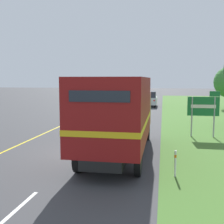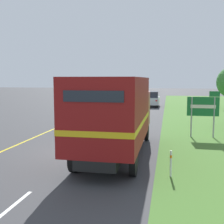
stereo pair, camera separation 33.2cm
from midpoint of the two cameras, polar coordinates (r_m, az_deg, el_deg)
ground_plane at (r=13.54m, az=-6.06°, el=-8.18°), size 200.00×200.00×0.00m
edge_line_yellow at (r=29.48m, az=-3.78°, el=-0.11°), size 0.12×66.52×0.01m
centre_dash_nearest at (r=8.27m, az=-19.46°, el=-18.42°), size 0.12×2.60×0.01m
centre_dash_near at (r=14.01m, az=-5.44°, el=-7.65°), size 0.12×2.60×0.01m
centre_dash_mid_a at (r=20.28m, az=-0.06°, el=-3.17°), size 0.12×2.60×0.01m
centre_dash_mid_b at (r=26.71m, az=2.74°, el=-0.80°), size 0.12×2.60×0.01m
centre_dash_far at (r=33.21m, az=4.44°, el=0.64°), size 0.12×2.60×0.01m
centre_dash_farthest at (r=39.74m, az=5.59°, el=1.61°), size 0.12×2.60×0.01m
horse_trailer_truck at (r=12.47m, az=1.52°, el=-0.15°), size 2.61×8.23×3.54m
lead_car_white at (r=26.29m, az=-1.12°, el=1.26°), size 1.80×4.07×1.98m
lead_car_silver_ahead at (r=36.29m, az=8.39°, el=2.63°), size 1.80×4.01×1.92m
lead_car_red_ahead at (r=51.84m, az=5.02°, el=3.90°), size 1.80×4.61×2.03m
highway_sign at (r=17.61m, az=18.64°, el=0.77°), size 1.84×0.09×2.77m
delineator_post at (r=10.36m, az=12.78°, el=-10.07°), size 0.08×0.08×0.95m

